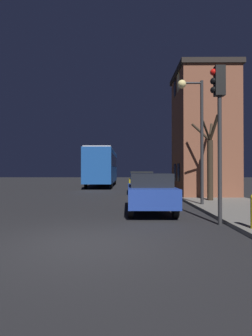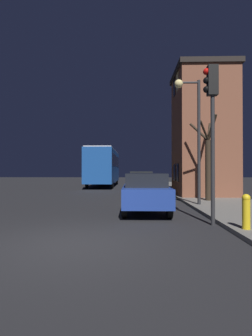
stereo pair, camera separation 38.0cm
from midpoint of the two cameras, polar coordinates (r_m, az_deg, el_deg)
name	(u,v)px [view 2 (the right image)]	position (r m, az deg, el deg)	size (l,w,h in m)	color
ground_plane	(72,243)	(6.19, -9.96, -15.83)	(120.00, 120.00, 0.00)	black
brick_building	(203,132)	(17.54, 16.98, 7.49)	(3.61, 4.20, 7.90)	brown
streetlamp	(192,120)	(12.38, 15.01, 9.96)	(1.16, 0.38, 5.63)	#28282B
traffic_light	(212,111)	(8.49, 19.38, 11.58)	(0.43, 0.24, 4.79)	#28282B
bare_tree	(208,160)	(14.02, 18.13, 1.60)	(1.26, 1.83, 4.28)	#2D2319
bus	(104,165)	(27.85, -4.44, 0.68)	(2.57, 11.20, 3.81)	#194793
car_near_lane	(145,191)	(10.39, 5.26, -5.11)	(1.72, 4.16, 1.53)	navy
car_mid_lane	(141,182)	(19.07, 3.81, -3.03)	(1.77, 4.06, 1.59)	olive
fire_hydrant	(246,211)	(7.58, 26.02, -8.34)	(0.21, 0.21, 0.91)	gold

